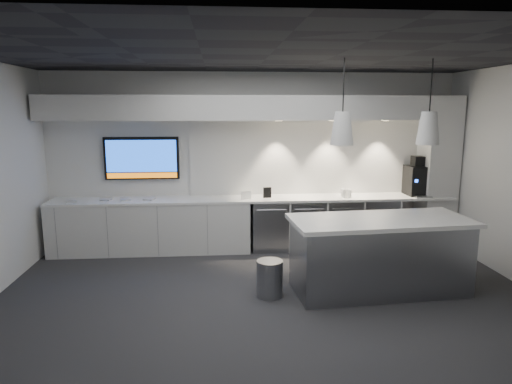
{
  "coord_description": "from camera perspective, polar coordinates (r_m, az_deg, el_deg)",
  "views": [
    {
      "loc": [
        -0.6,
        -5.39,
        2.4
      ],
      "look_at": [
        -0.07,
        1.1,
        1.2
      ],
      "focal_mm": 32.0,
      "sensor_mm": 36.0,
      "label": 1
    }
  ],
  "objects": [
    {
      "name": "floor",
      "position": [
        5.93,
        1.57,
        -13.43
      ],
      "size": [
        7.0,
        7.0,
        0.0
      ],
      "primitive_type": "plane",
      "color": "#2A292C",
      "rests_on": "ground"
    },
    {
      "name": "ceiling",
      "position": [
        5.45,
        1.73,
        16.77
      ],
      "size": [
        7.0,
        7.0,
        0.0
      ],
      "primitive_type": "plane",
      "rotation": [
        3.14,
        0.0,
        0.0
      ],
      "color": "black",
      "rests_on": "wall_back"
    },
    {
      "name": "wall_back",
      "position": [
        7.96,
        -0.35,
        3.98
      ],
      "size": [
        7.0,
        0.0,
        7.0
      ],
      "primitive_type": "plane",
      "rotation": [
        1.57,
        0.0,
        0.0
      ],
      "color": "silver",
      "rests_on": "floor"
    },
    {
      "name": "wall_front",
      "position": [
        3.08,
        6.83,
        -6.63
      ],
      "size": [
        7.0,
        0.0,
        7.0
      ],
      "primitive_type": "plane",
      "rotation": [
        -1.57,
        0.0,
        0.0
      ],
      "color": "silver",
      "rests_on": "floor"
    },
    {
      "name": "back_counter",
      "position": [
        7.74,
        -0.16,
        -0.86
      ],
      "size": [
        6.8,
        0.65,
        0.04
      ],
      "primitive_type": "cube",
      "color": "white",
      "rests_on": "left_base_cabinets"
    },
    {
      "name": "left_base_cabinets",
      "position": [
        7.9,
        -12.96,
        -4.25
      ],
      "size": [
        3.3,
        0.63,
        0.86
      ],
      "primitive_type": "cube",
      "color": "silver",
      "rests_on": "floor"
    },
    {
      "name": "fridge_unit_a",
      "position": [
        7.86,
        1.66,
        -4.09
      ],
      "size": [
        0.6,
        0.61,
        0.85
      ],
      "primitive_type": "cube",
      "color": "gray",
      "rests_on": "floor"
    },
    {
      "name": "fridge_unit_b",
      "position": [
        7.95,
        6.19,
        -3.97
      ],
      "size": [
        0.6,
        0.61,
        0.85
      ],
      "primitive_type": "cube",
      "color": "gray",
      "rests_on": "floor"
    },
    {
      "name": "fridge_unit_c",
      "position": [
        8.1,
        10.58,
        -3.83
      ],
      "size": [
        0.6,
        0.61,
        0.85
      ],
      "primitive_type": "cube",
      "color": "gray",
      "rests_on": "floor"
    },
    {
      "name": "fridge_unit_d",
      "position": [
        8.28,
        14.8,
        -3.68
      ],
      "size": [
        0.6,
        0.61,
        0.85
      ],
      "primitive_type": "cube",
      "color": "gray",
      "rests_on": "floor"
    },
    {
      "name": "backsplash",
      "position": [
        8.11,
        8.16,
        4.35
      ],
      "size": [
        4.6,
        0.03,
        1.3
      ],
      "primitive_type": "cube",
      "color": "silver",
      "rests_on": "wall_back"
    },
    {
      "name": "soffit",
      "position": [
        7.61,
        -0.18,
        10.47
      ],
      "size": [
        6.9,
        0.6,
        0.4
      ],
      "primitive_type": "cube",
      "color": "silver",
      "rests_on": "wall_back"
    },
    {
      "name": "column",
      "position": [
        8.56,
        21.73,
        2.34
      ],
      "size": [
        0.55,
        0.55,
        2.6
      ],
      "primitive_type": "cube",
      "color": "silver",
      "rests_on": "floor"
    },
    {
      "name": "wall_tv",
      "position": [
        7.98,
        -14.08,
        4.11
      ],
      "size": [
        1.25,
        0.07,
        0.72
      ],
      "color": "black",
      "rests_on": "wall_back"
    },
    {
      "name": "island",
      "position": [
        6.27,
        15.14,
        -7.56
      ],
      "size": [
        2.4,
        1.17,
        0.99
      ],
      "rotation": [
        0.0,
        0.0,
        0.08
      ],
      "color": "gray",
      "rests_on": "floor"
    },
    {
      "name": "bin",
      "position": [
        5.97,
        1.72,
        -10.76
      ],
      "size": [
        0.41,
        0.41,
        0.48
      ],
      "primitive_type": "cylinder",
      "rotation": [
        0.0,
        0.0,
        0.24
      ],
      "color": "gray",
      "rests_on": "floor"
    },
    {
      "name": "coffee_machine",
      "position": [
        8.43,
        19.54,
        1.53
      ],
      "size": [
        0.38,
        0.54,
        0.68
      ],
      "rotation": [
        0.0,
        0.0,
        0.01
      ],
      "color": "black",
      "rests_on": "back_counter"
    },
    {
      "name": "sign_black",
      "position": [
        7.71,
        1.41,
        -0.07
      ],
      "size": [
        0.14,
        0.04,
        0.18
      ],
      "primitive_type": "cube",
      "rotation": [
        0.0,
        0.0,
        0.12
      ],
      "color": "black",
      "rests_on": "back_counter"
    },
    {
      "name": "sign_white",
      "position": [
        7.59,
        -1.24,
        -0.4
      ],
      "size": [
        0.18,
        0.08,
        0.14
      ],
      "primitive_type": "cube",
      "rotation": [
        0.0,
        0.0,
        0.35
      ],
      "color": "white",
      "rests_on": "back_counter"
    },
    {
      "name": "cup_cluster",
      "position": [
        7.92,
        11.2,
        -0.15
      ],
      "size": [
        0.16,
        0.16,
        0.14
      ],
      "primitive_type": null,
      "color": "white",
      "rests_on": "back_counter"
    },
    {
      "name": "tray_a",
      "position": [
        7.98,
        -22.12,
        -1.06
      ],
      "size": [
        0.2,
        0.2,
        0.02
      ],
      "primitive_type": "cube",
      "rotation": [
        0.0,
        0.0,
        0.35
      ],
      "color": "#B0B0B0",
      "rests_on": "back_counter"
    },
    {
      "name": "tray_b",
      "position": [
        7.92,
        -18.22,
        -0.9
      ],
      "size": [
        0.18,
        0.18,
        0.02
      ],
      "primitive_type": "cube",
      "rotation": [
        0.0,
        0.0,
        -0.16
      ],
      "color": "#B0B0B0",
      "rests_on": "back_counter"
    },
    {
      "name": "tray_c",
      "position": [
        7.82,
        -15.98,
        -0.9
      ],
      "size": [
        0.19,
        0.19,
        0.02
      ],
      "primitive_type": "cube",
      "rotation": [
        0.0,
        0.0,
        0.24
      ],
      "color": "#B0B0B0",
      "rests_on": "back_counter"
    },
    {
      "name": "tray_d",
      "position": [
        7.76,
        -13.21,
        -0.87
      ],
      "size": [
        0.2,
        0.2,
        0.02
      ],
      "primitive_type": "cube",
      "rotation": [
        0.0,
        0.0,
        -0.29
      ],
      "color": "#B0B0B0",
      "rests_on": "back_counter"
    },
    {
      "name": "pendant_left",
      "position": [
        5.81,
        10.73,
        7.84
      ],
      "size": [
        0.29,
        0.29,
        1.11
      ],
      "color": "silver",
      "rests_on": "ceiling"
    },
    {
      "name": "pendant_right",
      "position": [
        6.2,
        20.75,
        7.5
      ],
      "size": [
        0.29,
        0.29,
        1.11
      ],
      "color": "silver",
      "rests_on": "ceiling"
    }
  ]
}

